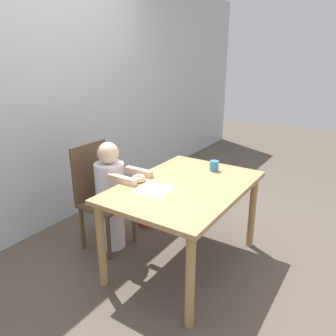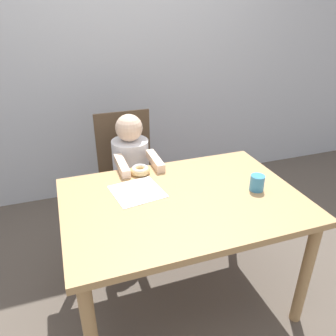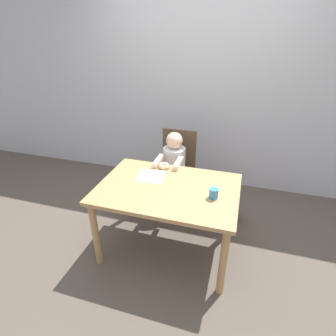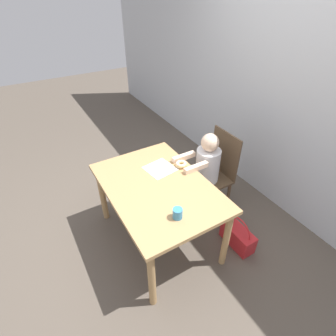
# 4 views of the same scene
# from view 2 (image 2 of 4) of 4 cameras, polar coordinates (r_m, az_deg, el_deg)

# --- Properties ---
(ground_plane) EXTENTS (12.00, 12.00, 0.00)m
(ground_plane) POSITION_cam_2_polar(r_m,az_deg,el_deg) (2.16, 2.19, -21.18)
(ground_plane) COLOR brown
(wall_back) EXTENTS (8.00, 0.05, 2.50)m
(wall_back) POSITION_cam_2_polar(r_m,az_deg,el_deg) (2.87, -8.52, 19.47)
(wall_back) COLOR silver
(wall_back) RESTS_ON ground_plane
(dining_table) EXTENTS (1.23, 0.85, 0.70)m
(dining_table) POSITION_cam_2_polar(r_m,az_deg,el_deg) (1.76, 2.54, -7.74)
(dining_table) COLOR tan
(dining_table) RESTS_ON ground_plane
(chair) EXTENTS (0.40, 0.37, 0.92)m
(chair) POSITION_cam_2_polar(r_m,az_deg,el_deg) (2.44, -6.91, -1.30)
(chair) COLOR brown
(chair) RESTS_ON ground_plane
(child_figure) EXTENTS (0.26, 0.48, 0.97)m
(child_figure) POSITION_cam_2_polar(r_m,az_deg,el_deg) (2.32, -6.27, -2.14)
(child_figure) COLOR white
(child_figure) RESTS_ON ground_plane
(donut) EXTENTS (0.12, 0.12, 0.04)m
(donut) POSITION_cam_2_polar(r_m,az_deg,el_deg) (1.94, -4.88, -0.35)
(donut) COLOR #DBB270
(donut) RESTS_ON dining_table
(napkin) EXTENTS (0.29, 0.29, 0.00)m
(napkin) POSITION_cam_2_polar(r_m,az_deg,el_deg) (1.77, -5.39, -4.09)
(napkin) COLOR white
(napkin) RESTS_ON dining_table
(handbag) EXTENTS (0.36, 0.15, 0.34)m
(handbag) POSITION_cam_2_polar(r_m,az_deg,el_deg) (2.67, 6.68, -7.34)
(handbag) COLOR red
(handbag) RESTS_ON ground_plane
(cup) EXTENTS (0.08, 0.08, 0.09)m
(cup) POSITION_cam_2_polar(r_m,az_deg,el_deg) (1.82, 15.25, -2.51)
(cup) COLOR teal
(cup) RESTS_ON dining_table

